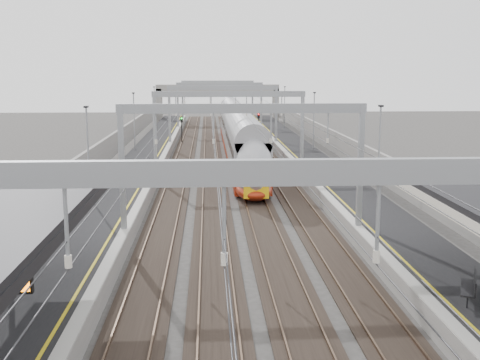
{
  "coord_description": "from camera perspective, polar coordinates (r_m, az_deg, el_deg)",
  "views": [
    {
      "loc": [
        -1.79,
        -9.23,
        9.25
      ],
      "look_at": [
        0.0,
        24.38,
        3.15
      ],
      "focal_mm": 45.0,
      "sensor_mm": 36.0,
      "label": 1
    }
  ],
  "objects": [
    {
      "name": "platform_left",
      "position": [
        55.28,
        -9.47,
        1.03
      ],
      "size": [
        4.0,
        120.0,
        1.0
      ],
      "primitive_type": "cube",
      "color": "black",
      "rests_on": "ground"
    },
    {
      "name": "overbridge",
      "position": [
        109.31,
        -2.14,
        8.2
      ],
      "size": [
        22.0,
        2.2,
        6.9
      ],
      "color": "gray",
      "rests_on": "ground"
    },
    {
      "name": "wall_right",
      "position": [
        56.28,
        10.33,
        2.3
      ],
      "size": [
        0.3,
        120.0,
        3.2
      ],
      "primitive_type": "cube",
      "color": "gray",
      "rests_on": "ground"
    },
    {
      "name": "tracks",
      "position": [
        55.03,
        -1.15,
        0.65
      ],
      "size": [
        11.4,
        140.0,
        0.2
      ],
      "color": "black",
      "rests_on": "ground"
    },
    {
      "name": "signal_red_near",
      "position": [
        79.29,
        0.57,
        5.33
      ],
      "size": [
        0.32,
        0.32,
        3.48
      ],
      "color": "black",
      "rests_on": "ground"
    },
    {
      "name": "wall_left",
      "position": [
        55.56,
        -12.78,
        2.11
      ],
      "size": [
        0.3,
        120.0,
        3.2
      ],
      "primitive_type": "cube",
      "color": "gray",
      "rests_on": "ground"
    },
    {
      "name": "bench",
      "position": [
        23.68,
        21.1,
        -9.28
      ],
      "size": [
        1.24,
        1.97,
        1.0
      ],
      "color": "black",
      "rests_on": "platform_right"
    },
    {
      "name": "platform_right",
      "position": [
        55.79,
        7.09,
        1.18
      ],
      "size": [
        4.0,
        120.0,
        1.0
      ],
      "primitive_type": "cube",
      "color": "black",
      "rests_on": "ground"
    },
    {
      "name": "signal_green",
      "position": [
        78.53,
        -5.55,
        5.24
      ],
      "size": [
        0.32,
        0.32,
        3.48
      ],
      "color": "black",
      "rests_on": "ground"
    },
    {
      "name": "overhead_line",
      "position": [
        60.95,
        -1.38,
        7.35
      ],
      "size": [
        13.0,
        140.0,
        6.6
      ],
      "color": "gray",
      "rests_on": "platform_left"
    },
    {
      "name": "train",
      "position": [
        64.65,
        -0.12,
        3.97
      ],
      "size": [
        2.78,
        50.73,
        4.4
      ],
      "color": "#9B240E",
      "rests_on": "ground"
    },
    {
      "name": "signal_red_far",
      "position": [
        85.82,
        1.77,
        5.7
      ],
      "size": [
        0.32,
        0.32,
        3.48
      ],
      "color": "black",
      "rests_on": "ground"
    }
  ]
}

